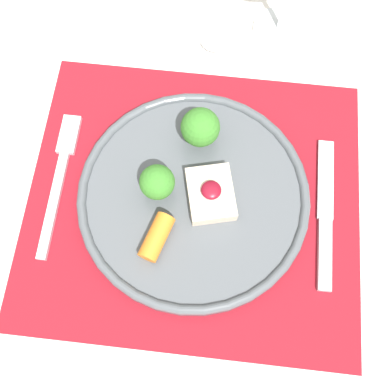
{
  "coord_description": "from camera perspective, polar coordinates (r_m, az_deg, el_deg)",
  "views": [
    {
      "loc": [
        0.02,
        -0.18,
        1.32
      ],
      "look_at": [
        -0.0,
        0.0,
        0.79
      ],
      "focal_mm": 42.0,
      "sensor_mm": 36.0,
      "label": 1
    }
  ],
  "objects": [
    {
      "name": "ground_plane",
      "position": [
        1.33,
        0.08,
        -11.58
      ],
      "size": [
        8.0,
        8.0,
        0.0
      ],
      "primitive_type": "plane",
      "color": "gray"
    },
    {
      "name": "knife",
      "position": [
        0.59,
        16.52,
        -3.71
      ],
      "size": [
        0.02,
        0.2,
        0.01
      ],
      "rotation": [
        0.0,
        0.0,
        0.0
      ],
      "color": "silver",
      "rests_on": "placemat"
    },
    {
      "name": "dinner_plate",
      "position": [
        0.56,
        -0.06,
        0.06
      ],
      "size": [
        0.29,
        0.29,
        0.08
      ],
      "color": "#4C5156",
      "rests_on": "placemat"
    },
    {
      "name": "fork",
      "position": [
        0.61,
        -16.36,
        2.34
      ],
      "size": [
        0.02,
        0.2,
        0.01
      ],
      "rotation": [
        0.0,
        0.0,
        -0.01
      ],
      "color": "silver",
      "rests_on": "placemat"
    },
    {
      "name": "placemat",
      "position": [
        0.58,
        0.18,
        -0.96
      ],
      "size": [
        0.42,
        0.38,
        0.0
      ],
      "primitive_type": "cube",
      "color": "maroon",
      "rests_on": "dining_table"
    },
    {
      "name": "spoon",
      "position": [
        0.69,
        1.57,
        18.82
      ],
      "size": [
        0.18,
        0.04,
        0.02
      ],
      "rotation": [
        0.0,
        0.0,
        0.02
      ],
      "color": "silver",
      "rests_on": "dining_table"
    },
    {
      "name": "dining_table",
      "position": [
        0.67,
        0.16,
        -3.5
      ],
      "size": [
        1.34,
        1.07,
        0.77
      ],
      "color": "white",
      "rests_on": "ground_plane"
    }
  ]
}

